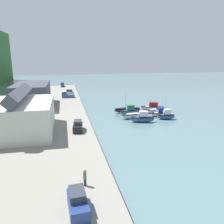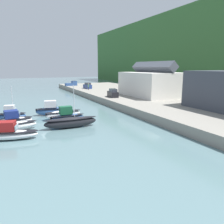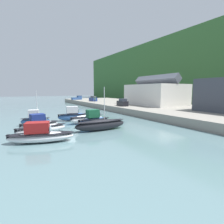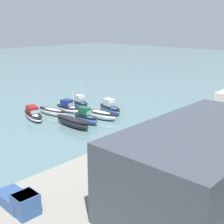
{
  "view_description": "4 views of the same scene",
  "coord_description": "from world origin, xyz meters",
  "views": [
    {
      "loc": [
        -56.19,
        20.8,
        16.37
      ],
      "look_at": [
        -2.56,
        8.95,
        2.51
      ],
      "focal_mm": 35.0,
      "sensor_mm": 36.0,
      "label": 1
    },
    {
      "loc": [
        37.68,
        -5.97,
        9.27
      ],
      "look_at": [
        4.32,
        9.96,
        1.6
      ],
      "focal_mm": 35.0,
      "sensor_mm": 36.0,
      "label": 2
    },
    {
      "loc": [
        28.93,
        -9.22,
        6.09
      ],
      "look_at": [
        1.88,
        6.41,
        2.18
      ],
      "focal_mm": 28.0,
      "sensor_mm": 36.0,
      "label": 3
    },
    {
      "loc": [
        38.12,
        41.78,
        17.28
      ],
      "look_at": [
        0.32,
        6.86,
        2.45
      ],
      "focal_mm": 50.0,
      "sensor_mm": 36.0,
      "label": 4
    }
  ],
  "objects": [
    {
      "name": "ground_plane",
      "position": [
        0.0,
        0.0,
        0.0
      ],
      "size": [
        320.0,
        320.0,
        0.0
      ],
      "primitive_type": "plane",
      "color": "slate"
    },
    {
      "name": "yacht_club_building",
      "position": [
        13.83,
        30.45,
        5.07
      ],
      "size": [
        18.95,
        9.9,
        6.96
      ],
      "color": "#3D424C",
      "rests_on": "quay_promenade"
    },
    {
      "name": "moored_boat_0",
      "position": [
        -4.93,
        1.43,
        1.07
      ],
      "size": [
        3.26,
        6.59,
        2.88
      ],
      "rotation": [
        0.0,
        0.0,
        -0.21
      ],
      "color": "#33568E",
      "rests_on": "ground_plane"
    },
    {
      "name": "moored_boat_1",
      "position": [
        -1.08,
        2.74,
        0.83
      ],
      "size": [
        2.74,
        6.81,
        1.57
      ],
      "rotation": [
        0.0,
        0.0,
        0.11
      ],
      "color": "silver",
      "rests_on": "ground_plane"
    },
    {
      "name": "moored_boat_2",
      "position": [
        2.6,
        2.54,
        1.08
      ],
      "size": [
        1.88,
        5.85,
        2.91
      ],
      "rotation": [
        0.0,
        0.0,
        0.04
      ],
      "color": "#33568E",
      "rests_on": "ground_plane"
    },
    {
      "name": "moored_boat_3",
      "position": [
        5.47,
        2.37,
        0.89
      ],
      "size": [
        2.05,
        8.35,
        6.59
      ],
      "rotation": [
        0.0,
        0.0,
        -0.03
      ],
      "color": "black",
      "rests_on": "ground_plane"
    },
    {
      "name": "moored_boat_4",
      "position": [
        -3.71,
        -5.82,
        1.01
      ],
      "size": [
        2.96,
        5.13,
        6.06
      ],
      "rotation": [
        0.0,
        0.0,
        -0.21
      ],
      "color": "#33568E",
      "rests_on": "ground_plane"
    },
    {
      "name": "moored_boat_5",
      "position": [
        -0.18,
        -5.63,
        0.87
      ],
      "size": [
        3.19,
        6.14,
        2.42
      ],
      "rotation": [
        0.0,
        0.0,
        0.12
      ],
      "color": "silver",
      "rests_on": "ground_plane"
    },
    {
      "name": "moored_boat_6",
      "position": [
        3.43,
        -5.8,
        0.7
      ],
      "size": [
        2.77,
        7.13,
        1.33
      ],
      "rotation": [
        0.0,
        0.0,
        0.15
      ],
      "color": "silver",
      "rests_on": "ground_plane"
    },
    {
      "name": "moored_boat_7",
      "position": [
        7.43,
        -6.5,
        0.87
      ],
      "size": [
        4.26,
        7.86,
        2.41
      ],
      "rotation": [
        0.0,
        0.0,
        -0.28
      ],
      "color": "silver",
      "rests_on": "ground_plane"
    },
    {
      "name": "parked_car_2",
      "position": [
        -12.92,
        18.44,
        2.51
      ],
      "size": [
        4.39,
        2.31,
        2.16
      ],
      "rotation": [
        0.0,
        0.0,
        1.44
      ],
      "color": "black",
      "rests_on": "quay_promenade"
    },
    {
      "name": "pickup_truck_1",
      "position": [
        26.1,
        19.83,
        2.41
      ],
      "size": [
        2.12,
        4.79,
        1.9
      ],
      "rotation": [
        0.0,
        0.0,
        -0.04
      ],
      "color": "#2D4C84",
      "rests_on": "quay_promenade"
    }
  ]
}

